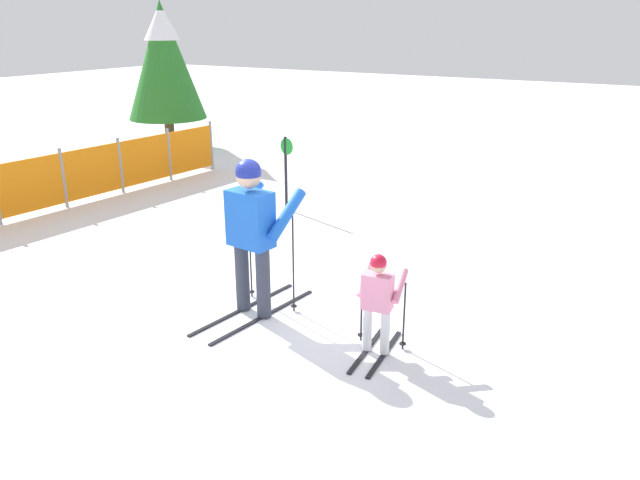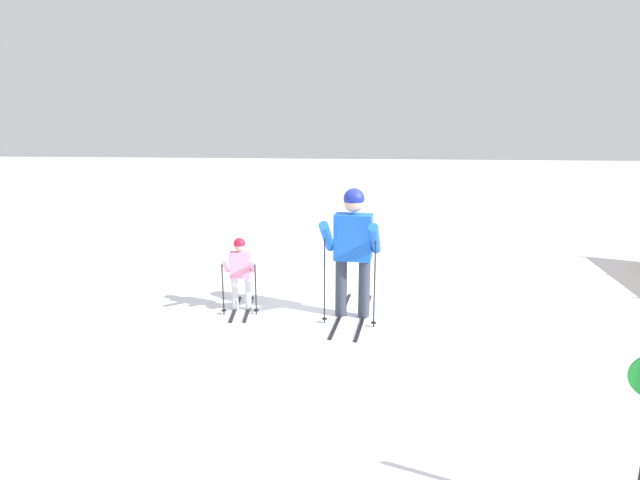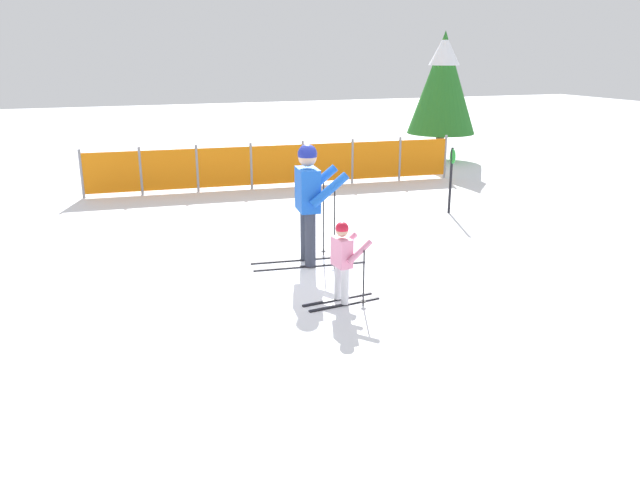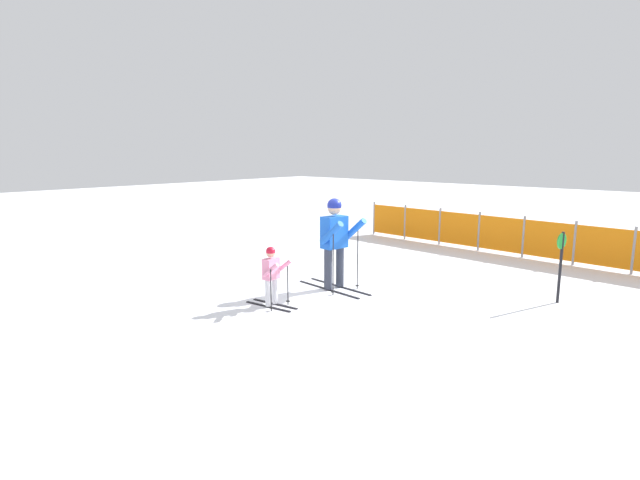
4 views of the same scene
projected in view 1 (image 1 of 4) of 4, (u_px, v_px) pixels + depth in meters
The scene contains 6 objects.
ground_plane at pixel (248, 306), 7.21m from camera, with size 60.00×60.00×0.00m, color white.
skier_adult at pixel (252, 224), 6.71m from camera, with size 1.70×0.80×1.77m.
skier_child at pixel (378, 296), 6.01m from camera, with size 1.00×0.52×1.05m.
safety_fence at pixel (31, 185), 10.36m from camera, with size 8.51×0.67×1.05m.
conifer_far at pixel (164, 59), 15.31m from camera, with size 1.93×1.93×3.58m.
trail_marker at pixel (286, 165), 10.58m from camera, with size 0.08×0.28×1.27m.
Camera 1 is at (-5.18, -4.07, 3.14)m, focal length 35.00 mm.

